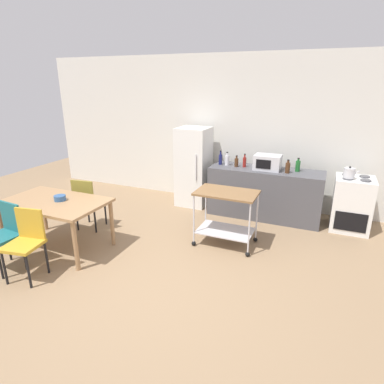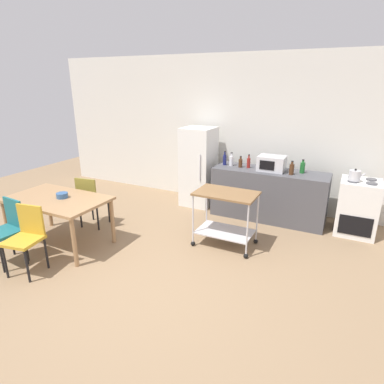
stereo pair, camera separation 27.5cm
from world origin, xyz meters
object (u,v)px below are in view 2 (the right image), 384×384
at_px(bottle_soda, 302,167).
at_px(chair_teal, 8,227).
at_px(dining_table, 57,203).
at_px(kitchen_cart, 226,210).
at_px(chair_olive, 91,198).
at_px(bottle_olive_oil, 240,163).
at_px(stove_oven, 358,207).
at_px(chair_mustard, 26,235).
at_px(kettle, 355,175).
at_px(refrigerator, 198,167).
at_px(bottle_hot_sauce, 249,163).
at_px(microwave, 272,163).
at_px(bottle_sparkling_water, 292,169).
at_px(bottle_soy_sauce, 225,159).
at_px(bottle_wine, 231,160).
at_px(fruit_bowl, 62,195).

bearing_deg(bottle_soda, chair_teal, -136.18).
relative_size(dining_table, kitchen_cart, 1.65).
height_order(chair_olive, bottle_olive_oil, bottle_olive_oil).
xyz_separation_m(stove_oven, kitchen_cart, (-1.77, -1.34, 0.12)).
height_order(chair_mustard, kettle, kettle).
bearing_deg(refrigerator, stove_oven, -1.60).
bearing_deg(dining_table, bottle_olive_oil, 49.63).
xyz_separation_m(kitchen_cart, bottle_soda, (0.84, 1.41, 0.43)).
xyz_separation_m(bottle_olive_oil, bottle_hot_sauce, (0.14, 0.03, 0.01)).
height_order(chair_mustard, kitchen_cart, chair_mustard).
bearing_deg(microwave, refrigerator, 176.11).
bearing_deg(microwave, bottle_sparkling_water, -15.41).
relative_size(chair_teal, stove_oven, 0.97).
height_order(dining_table, bottle_soy_sauce, bottle_soy_sauce).
bearing_deg(chair_teal, chair_olive, 87.07).
distance_m(kitchen_cart, bottle_sparkling_water, 1.47).
height_order(dining_table, chair_teal, chair_teal).
height_order(chair_olive, microwave, microwave).
bearing_deg(bottle_soda, dining_table, -141.25).
bearing_deg(chair_mustard, bottle_hot_sauce, 48.51).
xyz_separation_m(chair_teal, bottle_wine, (2.05, 3.12, 0.48)).
bearing_deg(chair_olive, microwave, -154.93).
height_order(chair_teal, chair_olive, same).
height_order(microwave, kettle, microwave).
height_order(stove_oven, microwave, microwave).
bearing_deg(stove_oven, bottle_hot_sauce, -179.83).
distance_m(bottle_soda, fruit_bowl, 3.91).
height_order(stove_oven, refrigerator, refrigerator).
bearing_deg(kettle, kitchen_cart, -143.02).
xyz_separation_m(kitchen_cart, microwave, (0.33, 1.32, 0.46)).
distance_m(dining_table, bottle_soy_sauce, 3.00).
bearing_deg(bottle_soda, kettle, -11.33).
height_order(bottle_wine, kettle, bottle_wine).
bearing_deg(chair_teal, bottle_wine, 61.63).
bearing_deg(bottle_wine, chair_mustard, -117.02).
relative_size(bottle_soda, fruit_bowl, 1.42).
relative_size(chair_teal, bottle_wine, 3.59).
relative_size(bottle_wine, bottle_hot_sauce, 1.01).
xyz_separation_m(refrigerator, bottle_soda, (1.97, -0.02, 0.22)).
relative_size(bottle_olive_oil, kettle, 0.87).
bearing_deg(chair_olive, chair_mustard, 91.41).
height_order(chair_teal, refrigerator, refrigerator).
bearing_deg(bottle_olive_oil, microwave, 1.72).
distance_m(chair_teal, chair_olive, 1.40).
relative_size(stove_oven, refrigerator, 0.59).
relative_size(bottle_sparkling_water, bottle_soda, 0.99).
bearing_deg(kettle, chair_teal, -143.80).
bearing_deg(bottle_soy_sauce, kitchen_cart, -67.77).
relative_size(bottle_soy_sauce, fruit_bowl, 1.59).
xyz_separation_m(chair_olive, bottle_soda, (3.12, 1.80, 0.48)).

